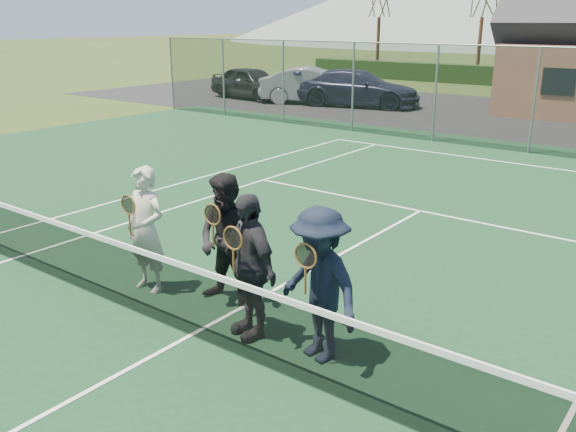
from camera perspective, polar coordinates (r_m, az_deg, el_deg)
name	(u,v)px	position (r m, az deg, el deg)	size (l,w,h in m)	color
court_surface	(191,336)	(7.72, -9.06, -11.06)	(30.00, 30.00, 0.02)	#14381E
tarmac_carpark	(477,115)	(26.43, 17.25, 9.06)	(40.00, 12.00, 0.01)	black
car_a	(251,83)	(30.39, -3.44, 12.33)	(1.82, 4.53, 1.54)	black
car_b	(314,86)	(28.56, 2.49, 12.06)	(1.71, 4.90, 1.62)	#96999E
car_c	(358,88)	(27.85, 6.57, 11.79)	(2.24, 5.51, 1.60)	#1A1A34
court_markings	(191,335)	(7.71, -9.06, -10.96)	(11.03, 23.83, 0.01)	white
tennis_net	(189,297)	(7.48, -9.25, -7.51)	(11.68, 0.08, 1.10)	slate
perimeter_fence	(534,101)	(18.88, 22.06, 9.97)	(30.07, 0.07, 3.02)	slate
player_a	(146,230)	(8.73, -13.14, -1.26)	(0.68, 0.51, 1.80)	beige
player_b	(228,240)	(8.15, -5.65, -2.27)	(0.94, 0.77, 1.80)	black
player_c	(249,266)	(7.30, -3.66, -4.67)	(1.14, 0.76, 1.80)	#26262B
player_d	(319,285)	(6.80, 2.96, -6.44)	(1.30, 0.95, 1.80)	black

